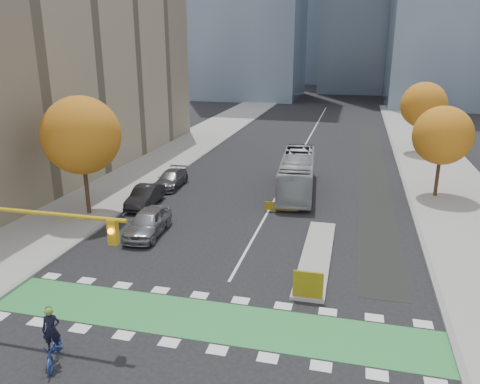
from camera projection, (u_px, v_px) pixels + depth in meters
The scene contains 20 objects.
ground at pixel (196, 340), 18.79m from camera, with size 300.00×300.00×0.00m, color black.
sidewalk_west at pixel (124, 181), 40.37m from camera, with size 7.00×120.00×0.15m, color gray.
sidewalk_east at pixel (460, 206), 34.19m from camera, with size 7.00×120.00×0.15m, color gray.
curb_west at pixel (161, 184), 39.57m from camera, with size 0.30×120.00×0.16m, color gray.
curb_east at pixel (410, 202), 34.99m from camera, with size 0.30×120.00×0.16m, color gray.
bike_crossing at pixel (208, 320), 20.17m from camera, with size 20.00×3.00×0.01m, color #2B843B.
centre_line at pixel (306, 144), 55.81m from camera, with size 0.15×70.00×0.01m, color silver.
bike_lane_paint at pixel (372, 169), 44.84m from camera, with size 2.50×50.00×0.01m, color black.
median_island at pixel (316, 255), 26.18m from camera, with size 1.60×10.00×0.16m, color gray.
hazard_board at pixel (308, 285), 21.52m from camera, with size 1.40×0.12×1.30m, color yellow.
building_west at pixel (14, 31), 40.89m from camera, with size 16.00×44.00×25.00m, color gray.
tree_west at pixel (81, 135), 30.95m from camera, with size 5.20×5.20×8.22m.
tree_east_near at pixel (443, 136), 34.94m from camera, with size 4.40×4.40×7.08m.
tree_east_far at pixel (424, 105), 49.52m from camera, with size 4.80×4.80×7.65m.
traffic_signal_west at pixel (4, 234), 18.92m from camera, with size 8.53×0.56×5.20m.
cyclist at pixel (53, 344), 17.27m from camera, with size 1.42×2.12×2.31m.
bus at pixel (297, 173), 37.40m from camera, with size 2.54×10.86×3.03m, color #9EA3A5.
parked_car_a at pixel (148, 222), 29.02m from camera, with size 1.92×4.78×1.63m, color gray.
parked_car_b at pixel (145, 196), 34.24m from camera, with size 1.57×4.50×1.48m, color black.
parked_car_c at pixel (171, 179), 38.89m from camera, with size 1.89×4.65×1.35m, color #4E4E53.
Camera 1 is at (5.58, -15.22, 11.35)m, focal length 35.00 mm.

